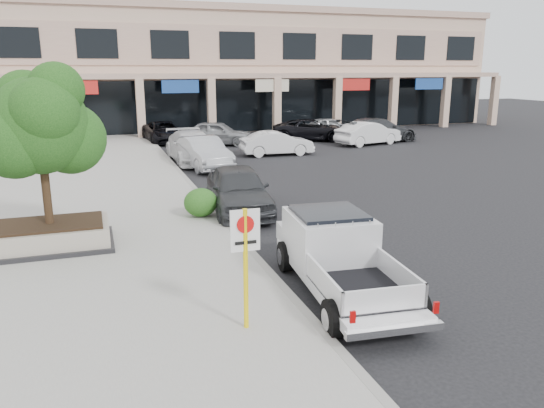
{
  "coord_description": "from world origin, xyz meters",
  "views": [
    {
      "loc": [
        -5.31,
        -11.07,
        4.87
      ],
      "look_at": [
        -1.04,
        1.5,
        1.45
      ],
      "focal_mm": 35.0,
      "sensor_mm": 36.0,
      "label": 1
    }
  ],
  "objects_px": {
    "curb_car_b": "(203,153)",
    "lot_car_a": "(217,133)",
    "no_parking_sign": "(245,253)",
    "lot_car_c": "(378,130)",
    "lot_car_f": "(368,133)",
    "pickup_truck": "(343,259)",
    "curb_car_d": "(164,132)",
    "planter_tree": "(45,126)",
    "lot_car_e": "(329,126)",
    "curb_car_a": "(238,190)",
    "curb_car_c": "(193,147)",
    "lot_car_b": "(277,143)",
    "planter": "(51,235)",
    "lot_car_d": "(311,130)"
  },
  "relations": [
    {
      "from": "lot_car_c",
      "to": "lot_car_f",
      "type": "relative_size",
      "value": 1.23
    },
    {
      "from": "planter_tree",
      "to": "no_parking_sign",
      "type": "height_order",
      "value": "planter_tree"
    },
    {
      "from": "lot_car_a",
      "to": "pickup_truck",
      "type": "bearing_deg",
      "value": -162.09
    },
    {
      "from": "curb_car_c",
      "to": "lot_car_f",
      "type": "relative_size",
      "value": 1.21
    },
    {
      "from": "curb_car_a",
      "to": "lot_car_b",
      "type": "height_order",
      "value": "curb_car_a"
    },
    {
      "from": "curb_car_c",
      "to": "lot_car_f",
      "type": "height_order",
      "value": "curb_car_c"
    },
    {
      "from": "curb_car_a",
      "to": "lot_car_e",
      "type": "bearing_deg",
      "value": 62.83
    },
    {
      "from": "curb_car_d",
      "to": "lot_car_f",
      "type": "relative_size",
      "value": 1.11
    },
    {
      "from": "curb_car_b",
      "to": "curb_car_d",
      "type": "xyz_separation_m",
      "value": [
        -0.57,
        10.26,
        -0.08
      ]
    },
    {
      "from": "no_parking_sign",
      "to": "lot_car_d",
      "type": "distance_m",
      "value": 27.7
    },
    {
      "from": "curb_car_a",
      "to": "lot_car_c",
      "type": "xyz_separation_m",
      "value": [
        13.64,
        14.37,
        0.0
      ]
    },
    {
      "from": "curb_car_a",
      "to": "curb_car_b",
      "type": "bearing_deg",
      "value": 91.99
    },
    {
      "from": "curb_car_c",
      "to": "curb_car_a",
      "type": "bearing_deg",
      "value": -93.47
    },
    {
      "from": "no_parking_sign",
      "to": "lot_car_c",
      "type": "distance_m",
      "value": 27.79
    },
    {
      "from": "lot_car_c",
      "to": "lot_car_d",
      "type": "distance_m",
      "value": 4.53
    },
    {
      "from": "no_parking_sign",
      "to": "lot_car_f",
      "type": "bearing_deg",
      "value": 56.43
    },
    {
      "from": "planter_tree",
      "to": "lot_car_a",
      "type": "bearing_deg",
      "value": 64.7
    },
    {
      "from": "lot_car_e",
      "to": "lot_car_f",
      "type": "bearing_deg",
      "value": -178.04
    },
    {
      "from": "pickup_truck",
      "to": "curb_car_b",
      "type": "distance_m",
      "value": 16.01
    },
    {
      "from": "curb_car_d",
      "to": "lot_car_b",
      "type": "relative_size",
      "value": 1.21
    },
    {
      "from": "curb_car_b",
      "to": "curb_car_d",
      "type": "height_order",
      "value": "curb_car_b"
    },
    {
      "from": "planter",
      "to": "no_parking_sign",
      "type": "height_order",
      "value": "no_parking_sign"
    },
    {
      "from": "pickup_truck",
      "to": "lot_car_a",
      "type": "height_order",
      "value": "pickup_truck"
    },
    {
      "from": "curb_car_c",
      "to": "lot_car_c",
      "type": "bearing_deg",
      "value": 14.28
    },
    {
      "from": "curb_car_b",
      "to": "curb_car_c",
      "type": "distance_m",
      "value": 2.04
    },
    {
      "from": "planter_tree",
      "to": "curb_car_b",
      "type": "bearing_deg",
      "value": 59.77
    },
    {
      "from": "planter_tree",
      "to": "curb_car_c",
      "type": "xyz_separation_m",
      "value": [
        6.13,
        12.82,
        -2.62
      ]
    },
    {
      "from": "planter",
      "to": "curb_car_b",
      "type": "xyz_separation_m",
      "value": [
        6.42,
        10.94,
        0.3
      ]
    },
    {
      "from": "lot_car_e",
      "to": "no_parking_sign",
      "type": "bearing_deg",
      "value": 150.72
    },
    {
      "from": "curb_car_b",
      "to": "lot_car_a",
      "type": "relative_size",
      "value": 1.04
    },
    {
      "from": "curb_car_d",
      "to": "lot_car_d",
      "type": "bearing_deg",
      "value": -18.31
    },
    {
      "from": "lot_car_e",
      "to": "lot_car_f",
      "type": "height_order",
      "value": "lot_car_f"
    },
    {
      "from": "planter_tree",
      "to": "planter",
      "type": "bearing_deg",
      "value": -131.03
    },
    {
      "from": "pickup_truck",
      "to": "lot_car_d",
      "type": "bearing_deg",
      "value": 74.01
    },
    {
      "from": "curb_car_a",
      "to": "lot_car_f",
      "type": "relative_size",
      "value": 1.05
    },
    {
      "from": "lot_car_b",
      "to": "lot_car_c",
      "type": "distance_m",
      "value": 8.84
    },
    {
      "from": "curb_car_a",
      "to": "lot_car_f",
      "type": "distance_m",
      "value": 18.24
    },
    {
      "from": "planter",
      "to": "lot_car_e",
      "type": "bearing_deg",
      "value": 49.62
    },
    {
      "from": "pickup_truck",
      "to": "lot_car_e",
      "type": "relative_size",
      "value": 1.36
    },
    {
      "from": "curb_car_a",
      "to": "curb_car_c",
      "type": "xyz_separation_m",
      "value": [
        0.38,
        10.63,
        -0.01
      ]
    },
    {
      "from": "planter",
      "to": "lot_car_a",
      "type": "xyz_separation_m",
      "value": [
        8.92,
        18.75,
        0.3
      ]
    },
    {
      "from": "lot_car_a",
      "to": "lot_car_d",
      "type": "bearing_deg",
      "value": -64.47
    },
    {
      "from": "planter_tree",
      "to": "lot_car_b",
      "type": "distance_m",
      "value": 17.69
    },
    {
      "from": "lot_car_c",
      "to": "curb_car_d",
      "type": "bearing_deg",
      "value": 64.36
    },
    {
      "from": "planter_tree",
      "to": "lot_car_d",
      "type": "bearing_deg",
      "value": 50.53
    },
    {
      "from": "no_parking_sign",
      "to": "lot_car_a",
      "type": "relative_size",
      "value": 0.5
    },
    {
      "from": "curb_car_a",
      "to": "lot_car_c",
      "type": "distance_m",
      "value": 19.81
    },
    {
      "from": "planter",
      "to": "lot_car_f",
      "type": "xyz_separation_m",
      "value": [
        18.25,
        15.75,
        0.27
      ]
    },
    {
      "from": "lot_car_a",
      "to": "lot_car_f",
      "type": "height_order",
      "value": "lot_car_a"
    },
    {
      "from": "planter_tree",
      "to": "curb_car_a",
      "type": "relative_size",
      "value": 0.85
    }
  ]
}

